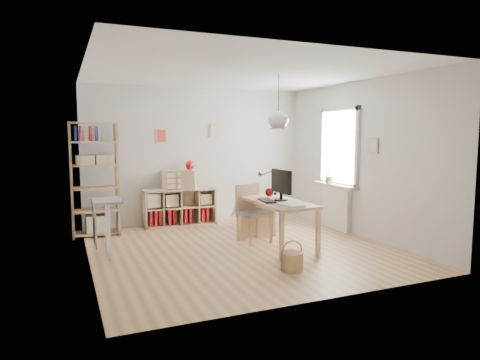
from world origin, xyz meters
name	(u,v)px	position (x,y,z in m)	size (l,w,h in m)	color
ground	(241,249)	(0.00, 0.00, 0.00)	(4.50, 4.50, 0.00)	tan
room_shell	(278,120)	(0.55, -0.15, 2.00)	(4.50, 4.50, 4.50)	silver
window_unit	(339,147)	(2.23, 0.60, 1.55)	(0.07, 1.16, 1.46)	white
radiator	(336,208)	(2.19, 0.60, 0.40)	(0.10, 0.80, 0.80)	white
windowsill	(334,185)	(2.14, 0.60, 0.83)	(0.22, 1.20, 0.06)	silver
desk	(277,207)	(0.55, -0.15, 0.66)	(0.70, 1.50, 0.75)	#DDAF7F
cube_shelf	(178,210)	(-0.47, 2.08, 0.30)	(1.40, 0.38, 0.72)	#D5BB8C
tall_bookshelf	(94,174)	(-2.04, 1.80, 1.09)	(0.80, 0.38, 2.00)	#DDAF7F
side_table	(102,212)	(-2.04, 0.35, 0.67)	(0.40, 0.55, 0.85)	gray
chair	(252,209)	(0.35, 0.38, 0.54)	(0.52, 0.52, 0.95)	gray
wicker_basket	(292,261)	(0.20, -1.24, 0.13)	(0.30, 0.29, 0.41)	#A27849
storage_chest	(259,220)	(0.77, 0.99, 0.21)	(0.83, 0.88, 0.65)	silver
monitor	(281,183)	(0.61, -0.15, 1.02)	(0.22, 0.56, 0.49)	black
keyboard	(267,201)	(0.37, -0.14, 0.76)	(0.17, 0.45, 0.02)	black
task_lamp	(267,179)	(0.63, 0.40, 1.03)	(0.39, 0.14, 0.41)	black
yarn_ball	(269,192)	(0.63, 0.31, 0.82)	(0.14, 0.14, 0.14)	#48090F
paper_tray	(291,205)	(0.49, -0.70, 0.77)	(0.26, 0.32, 0.03)	silver
drawer_chest	(180,180)	(-0.45, 2.04, 0.90)	(0.63, 0.29, 0.36)	#D5BB8C
red_vase	(190,165)	(-0.24, 2.04, 1.18)	(0.16, 0.16, 0.19)	#AC0E11
potted_plant	(330,176)	(2.12, 0.72, 1.01)	(0.26, 0.23, 0.29)	#315C22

